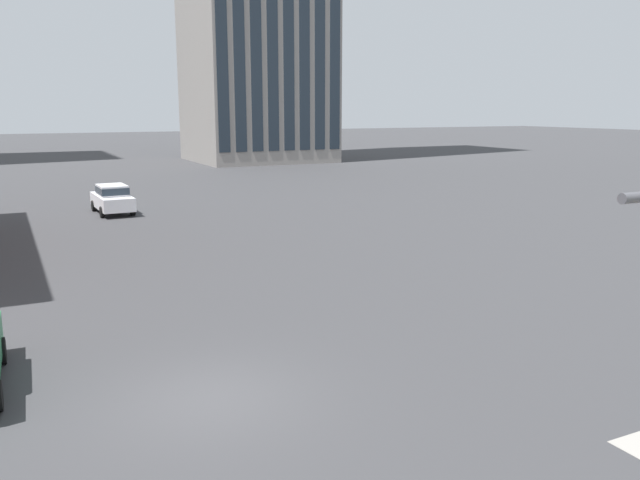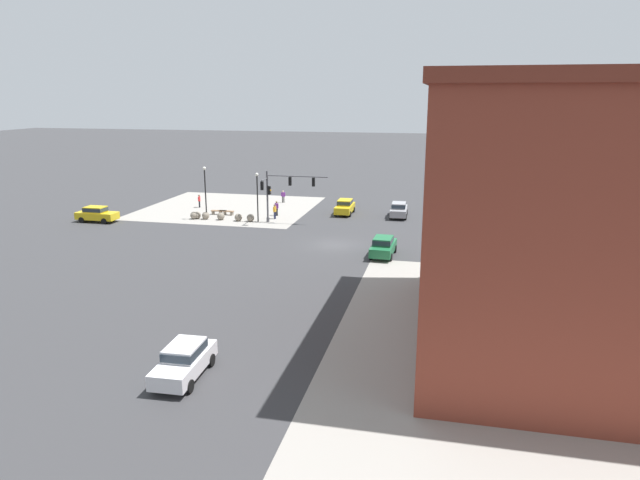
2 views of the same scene
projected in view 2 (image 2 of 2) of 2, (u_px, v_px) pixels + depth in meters
The scene contains 23 objects.
ground_plane at pixel (334, 245), 52.19m from camera, with size 320.00×320.00×0.00m, color #38383A.
sidewalk_corner_slab at pixel (229, 208), 69.31m from camera, with size 20.00×19.00×0.02m, color gray.
sidewalk_far_corner at pixel (640, 364), 29.02m from camera, with size 32.00×32.00×0.02m, color gray.
traffic_signal_main at pixel (279, 190), 60.06m from camera, with size 6.78×2.09×5.55m.
bollard_sphere_curb_a at pixel (250, 218), 61.66m from camera, with size 0.82×0.82×0.82m, color gray.
bollard_sphere_curb_b at pixel (238, 217), 61.88m from camera, with size 0.82×0.82×0.82m, color gray.
bollard_sphere_curb_c at pixel (221, 216), 62.45m from camera, with size 0.82×0.82×0.82m, color gray.
bollard_sphere_curb_d at pixel (206, 216), 62.80m from camera, with size 0.82×0.82×0.82m, color gray.
bollard_sphere_curb_e at pixel (197, 215), 63.01m from camera, with size 0.82×0.82×0.82m, color gray.
bollard_sphere_curb_f at pixel (194, 215), 62.88m from camera, with size 0.82×0.82×0.82m, color gray.
bench_near_signal at pixel (226, 212), 65.10m from camera, with size 1.83×0.62×0.49m.
bench_mid_block at pixel (219, 212), 65.27m from camera, with size 1.84×0.67×0.49m.
pedestrian_near_bench at pixel (277, 207), 64.47m from camera, with size 0.51×0.32×1.69m.
pedestrian_at_curb at pixel (199, 200), 69.20m from camera, with size 0.22×0.55×1.60m.
pedestrian_walking_east at pixel (283, 196), 72.36m from camera, with size 0.55×0.23×1.56m.
pedestrian_with_bag at pixel (275, 211), 62.79m from camera, with size 0.30×0.52×1.64m.
street_lamp_corner_near at pixel (257, 191), 60.85m from camera, with size 0.36×0.36×5.33m.
street_lamp_mid_sidewalk at pixel (205, 187), 61.94m from camera, with size 0.36×0.36×5.84m.
car_main_northbound_near at pixel (97, 214), 61.35m from camera, with size 4.41×1.90×1.68m.
car_main_northbound_far at pixel (345, 206), 65.37m from camera, with size 1.92×4.41×1.68m.
car_main_southbound_near at pixel (399, 209), 63.69m from camera, with size 2.02×4.46×1.68m.
car_main_southbound_far at pixel (383, 246), 48.28m from camera, with size 2.02×4.46×1.68m.
car_cross_eastbound at pixel (184, 359), 27.52m from camera, with size 2.01×4.46×1.68m.
Camera 2 is at (-9.86, 49.49, 13.38)m, focal length 31.84 mm.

